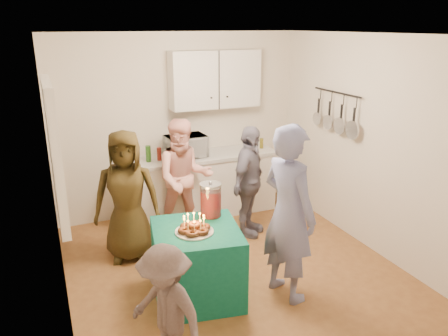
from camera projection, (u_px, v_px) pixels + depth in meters
name	position (u px, v px, depth m)	size (l,w,h in m)	color
floor	(236.00, 273.00, 4.97)	(4.00, 4.00, 0.00)	brown
ceiling	(238.00, 34.00, 4.15)	(4.00, 4.00, 0.00)	white
back_wall	(179.00, 125.00, 6.31)	(3.60, 3.60, 0.00)	silver
left_wall	(54.00, 188.00, 3.89)	(4.00, 4.00, 0.00)	silver
right_wall	(373.00, 146.00, 5.23)	(4.00, 4.00, 0.00)	silver
window_night	(52.00, 152.00, 4.08)	(0.04, 1.00, 1.20)	black
counter	(200.00, 186.00, 6.39)	(2.20, 0.58, 0.86)	white
countertop	(200.00, 157.00, 6.25)	(2.24, 0.62, 0.05)	beige
upper_cabinet	(215.00, 79.00, 6.16)	(1.30, 0.30, 0.80)	white
pot_rack	(334.00, 112.00, 5.72)	(0.12, 1.00, 0.60)	black
microwave	(186.00, 146.00, 6.12)	(0.55, 0.37, 0.31)	white
party_table	(197.00, 263.00, 4.43)	(0.85, 0.85, 0.76)	#0E604C
donut_cake	(194.00, 224.00, 4.23)	(0.38, 0.38, 0.18)	#381C0C
punch_jar	(211.00, 201.00, 4.58)	(0.22, 0.22, 0.34)	red
man_birthday	(288.00, 214.00, 4.31)	(0.67, 0.44, 1.82)	#7E84B7
woman_back_left	(127.00, 196.00, 5.07)	(0.77, 0.50, 1.57)	brown
woman_back_center	(184.00, 178.00, 5.67)	(0.76, 0.59, 1.57)	#FF8B85
woman_back_right	(249.00, 182.00, 5.67)	(0.87, 0.36, 1.48)	black
child_near_left	(166.00, 312.00, 3.38)	(0.74, 0.42, 1.14)	#504140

